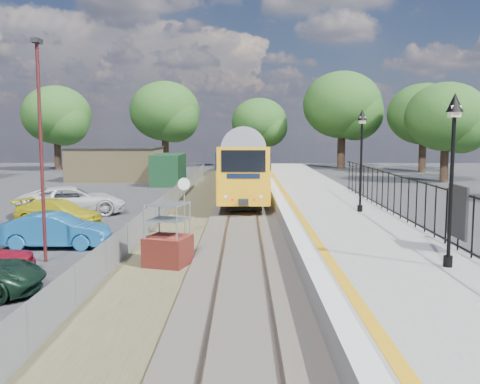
{
  "coord_description": "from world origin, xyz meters",
  "views": [
    {
      "loc": [
        0.05,
        -18.02,
        4.48
      ],
      "look_at": [
        -0.13,
        4.11,
        2.0
      ],
      "focal_mm": 40.0,
      "sensor_mm": 36.0,
      "label": 1
    }
  ],
  "objects_px": {
    "brick_plinth": "(168,236)",
    "car_blue": "(55,230)",
    "victorian_lamp_north": "(362,136)",
    "car_yellow": "(58,212)",
    "victorian_lamp_south": "(453,139)",
    "speed_sign": "(184,198)",
    "carpark_lamp": "(41,138)",
    "car_white": "(72,201)",
    "train": "(244,156)"
  },
  "relations": [
    {
      "from": "speed_sign",
      "to": "victorian_lamp_south",
      "type": "bearing_deg",
      "value": -60.2
    },
    {
      "from": "brick_plinth",
      "to": "carpark_lamp",
      "type": "xyz_separation_m",
      "value": [
        -4.37,
        0.65,
        3.25
      ]
    },
    {
      "from": "train",
      "to": "speed_sign",
      "type": "xyz_separation_m",
      "value": [
        -2.5,
        -24.91,
        -0.62
      ]
    },
    {
      "from": "speed_sign",
      "to": "car_yellow",
      "type": "distance_m",
      "value": 7.18
    },
    {
      "from": "victorian_lamp_south",
      "to": "train",
      "type": "xyz_separation_m",
      "value": [
        -5.5,
        33.3,
        -1.96
      ]
    },
    {
      "from": "car_yellow",
      "to": "car_white",
      "type": "xyz_separation_m",
      "value": [
        -0.34,
        3.16,
        0.15
      ]
    },
    {
      "from": "speed_sign",
      "to": "car_white",
      "type": "height_order",
      "value": "speed_sign"
    },
    {
      "from": "brick_plinth",
      "to": "carpark_lamp",
      "type": "relative_size",
      "value": 0.29
    },
    {
      "from": "victorian_lamp_south",
      "to": "brick_plinth",
      "type": "xyz_separation_m",
      "value": [
        -8.0,
        3.47,
        -3.26
      ]
    },
    {
      "from": "brick_plinth",
      "to": "victorian_lamp_north",
      "type": "bearing_deg",
      "value": 39.93
    },
    {
      "from": "victorian_lamp_south",
      "to": "victorian_lamp_north",
      "type": "distance_m",
      "value": 10.0
    },
    {
      "from": "brick_plinth",
      "to": "car_blue",
      "type": "relative_size",
      "value": 0.52
    },
    {
      "from": "victorian_lamp_north",
      "to": "speed_sign",
      "type": "distance_m",
      "value": 8.37
    },
    {
      "from": "car_blue",
      "to": "car_yellow",
      "type": "relative_size",
      "value": 0.95
    },
    {
      "from": "victorian_lamp_south",
      "to": "speed_sign",
      "type": "xyz_separation_m",
      "value": [
        -8.0,
        8.39,
        -2.58
      ]
    },
    {
      "from": "train",
      "to": "car_white",
      "type": "distance_m",
      "value": 20.97
    },
    {
      "from": "victorian_lamp_north",
      "to": "car_blue",
      "type": "distance_m",
      "value": 13.62
    },
    {
      "from": "speed_sign",
      "to": "car_yellow",
      "type": "bearing_deg",
      "value": 141.1
    },
    {
      "from": "victorian_lamp_south",
      "to": "car_white",
      "type": "relative_size",
      "value": 0.81
    },
    {
      "from": "brick_plinth",
      "to": "speed_sign",
      "type": "distance_m",
      "value": 4.97
    },
    {
      "from": "brick_plinth",
      "to": "speed_sign",
      "type": "xyz_separation_m",
      "value": [
        0.0,
        4.92,
        0.68
      ]
    },
    {
      "from": "victorian_lamp_south",
      "to": "car_yellow",
      "type": "distance_m",
      "value": 18.75
    },
    {
      "from": "car_blue",
      "to": "car_yellow",
      "type": "distance_m",
      "value": 5.26
    },
    {
      "from": "car_blue",
      "to": "car_yellow",
      "type": "height_order",
      "value": "car_blue"
    },
    {
      "from": "train",
      "to": "speed_sign",
      "type": "height_order",
      "value": "train"
    },
    {
      "from": "train",
      "to": "speed_sign",
      "type": "relative_size",
      "value": 15.9
    },
    {
      "from": "carpark_lamp",
      "to": "car_blue",
      "type": "xyz_separation_m",
      "value": [
        -0.45,
        2.26,
        -3.61
      ]
    },
    {
      "from": "brick_plinth",
      "to": "victorian_lamp_south",
      "type": "bearing_deg",
      "value": -23.45
    },
    {
      "from": "carpark_lamp",
      "to": "car_blue",
      "type": "height_order",
      "value": "carpark_lamp"
    },
    {
      "from": "victorian_lamp_south",
      "to": "speed_sign",
      "type": "relative_size",
      "value": 1.79
    },
    {
      "from": "victorian_lamp_north",
      "to": "brick_plinth",
      "type": "height_order",
      "value": "victorian_lamp_north"
    },
    {
      "from": "brick_plinth",
      "to": "car_white",
      "type": "bearing_deg",
      "value": 121.42
    },
    {
      "from": "victorian_lamp_north",
      "to": "car_yellow",
      "type": "xyz_separation_m",
      "value": [
        -14.23,
        1.4,
        -3.67
      ]
    },
    {
      "from": "victorian_lamp_south",
      "to": "car_white",
      "type": "height_order",
      "value": "victorian_lamp_south"
    },
    {
      "from": "victorian_lamp_south",
      "to": "brick_plinth",
      "type": "bearing_deg",
      "value": 156.55
    },
    {
      "from": "victorian_lamp_north",
      "to": "car_blue",
      "type": "xyz_separation_m",
      "value": [
        -12.62,
        -3.61,
        -3.62
      ]
    },
    {
      "from": "carpark_lamp",
      "to": "victorian_lamp_south",
      "type": "bearing_deg",
      "value": -18.43
    },
    {
      "from": "carpark_lamp",
      "to": "car_blue",
      "type": "distance_m",
      "value": 4.28
    },
    {
      "from": "car_blue",
      "to": "speed_sign",
      "type": "bearing_deg",
      "value": -68.5
    },
    {
      "from": "train",
      "to": "car_white",
      "type": "xyz_separation_m",
      "value": [
        -9.27,
        -18.75,
        -1.56
      ]
    },
    {
      "from": "carpark_lamp",
      "to": "car_white",
      "type": "xyz_separation_m",
      "value": [
        -2.4,
        10.43,
        -3.5
      ]
    },
    {
      "from": "victorian_lamp_north",
      "to": "brick_plinth",
      "type": "relative_size",
      "value": 2.13
    },
    {
      "from": "car_yellow",
      "to": "car_white",
      "type": "bearing_deg",
      "value": 23.55
    },
    {
      "from": "car_yellow",
      "to": "car_white",
      "type": "height_order",
      "value": "car_white"
    },
    {
      "from": "speed_sign",
      "to": "car_blue",
      "type": "bearing_deg",
      "value": -171.24
    },
    {
      "from": "train",
      "to": "carpark_lamp",
      "type": "xyz_separation_m",
      "value": [
        -6.87,
        -29.18,
        1.95
      ]
    },
    {
      "from": "car_blue",
      "to": "car_white",
      "type": "bearing_deg",
      "value": 12.33
    },
    {
      "from": "victorian_lamp_north",
      "to": "speed_sign",
      "type": "bearing_deg",
      "value": -168.34
    },
    {
      "from": "victorian_lamp_north",
      "to": "car_yellow",
      "type": "height_order",
      "value": "victorian_lamp_north"
    },
    {
      "from": "train",
      "to": "brick_plinth",
      "type": "height_order",
      "value": "train"
    }
  ]
}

